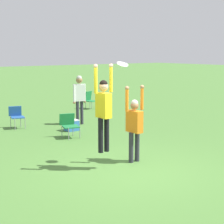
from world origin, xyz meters
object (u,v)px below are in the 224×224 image
camping_chair_2 (69,124)px  camping_chair_5 (17,115)px  person_defending (134,122)px  camping_chair_3 (90,99)px  frisbee (122,64)px  person_jumping (104,106)px  cooler_box (71,125)px  person_spectator_near (79,95)px

camping_chair_2 → camping_chair_5: 2.58m
person_defending → camping_chair_3: person_defending is taller
person_defending → camping_chair_2: 3.42m
frisbee → camping_chair_5: 6.10m
frisbee → person_jumping: bearing=-171.8°
camping_chair_3 → cooler_box: bearing=30.2°
person_defending → person_spectator_near: 5.26m
person_defending → frisbee: frisbee is taller
person_defending → cooler_box: (0.74, 4.24, -0.83)m
person_jumping → person_spectator_near: person_jumping is taller
camping_chair_3 → camping_chair_2: bearing=31.3°
frisbee → person_spectator_near: frisbee is taller
person_jumping → camping_chair_5: (0.35, 5.85, -1.04)m
camping_chair_3 → person_defending: bearing=44.6°
person_jumping → person_spectator_near: (2.56, 5.03, -0.37)m
person_defending → person_spectator_near: size_ratio=1.04×
frisbee → camping_chair_2: frisbee is taller
person_defending → camping_chair_3: 9.11m
person_defending → camping_chair_3: bearing=151.8°
camping_chair_3 → camping_chair_5: camping_chair_3 is taller
person_defending → camping_chair_3: size_ratio=2.29×
person_spectator_near → cooler_box: size_ratio=4.28×
camping_chair_5 → cooler_box: bearing=148.2°
person_jumping → person_defending: (0.97, 0.02, -0.50)m
camping_chair_2 → person_spectator_near: (1.47, 1.65, 0.70)m
person_jumping → camping_chair_3: size_ratio=2.45×
camping_chair_5 → cooler_box: camping_chair_5 is taller
person_jumping → camping_chair_2: size_ratio=2.67×
camping_chair_5 → person_defending: bearing=113.8°
camping_chair_2 → camping_chair_3: camping_chair_3 is taller
frisbee → person_spectator_near: size_ratio=0.15×
frisbee → camping_chair_5: (-0.29, 5.76, -2.00)m
camping_chair_2 → person_jumping: bearing=89.8°
frisbee → camping_chair_3: size_ratio=0.33×
camping_chair_3 → person_spectator_near: person_spectator_near is taller
frisbee → camping_chair_5: size_ratio=0.35×
camping_chair_5 → person_spectator_near: 2.45m
cooler_box → frisbee: bearing=-104.4°
person_defending → camping_chair_5: size_ratio=2.43×
person_jumping → cooler_box: size_ratio=4.74×
person_spectator_near → person_defending: bearing=-85.1°
person_defending → camping_chair_5: person_defending is taller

